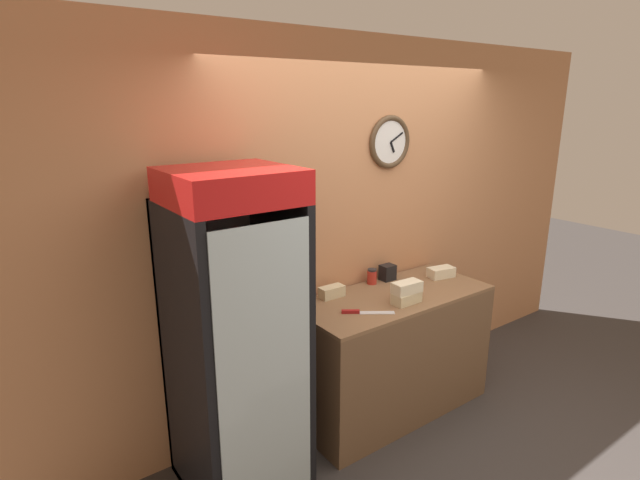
# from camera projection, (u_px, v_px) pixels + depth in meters

# --- Properties ---
(ground_plane) EXTENTS (14.00, 14.00, 0.00)m
(ground_plane) POSITION_uv_depth(u_px,v_px,m) (485.00, 472.00, 3.13)
(ground_plane) COLOR #383330
(wall_back) EXTENTS (5.20, 0.10, 2.70)m
(wall_back) POSITION_uv_depth(u_px,v_px,m) (362.00, 225.00, 3.74)
(wall_back) COLOR tan
(wall_back) RESTS_ON ground_plane
(prep_counter) EXTENTS (1.47, 0.64, 0.92)m
(prep_counter) POSITION_uv_depth(u_px,v_px,m) (391.00, 352.00, 3.69)
(prep_counter) COLOR brown
(prep_counter) RESTS_ON ground_plane
(beverage_cooler) EXTENTS (0.65, 0.69, 1.92)m
(beverage_cooler) POSITION_uv_depth(u_px,v_px,m) (231.00, 322.00, 2.83)
(beverage_cooler) COLOR black
(beverage_cooler) RESTS_ON ground_plane
(sandwich_stack_bottom) EXTENTS (0.21, 0.11, 0.08)m
(sandwich_stack_bottom) POSITION_uv_depth(u_px,v_px,m) (406.00, 298.00, 3.41)
(sandwich_stack_bottom) COLOR beige
(sandwich_stack_bottom) RESTS_ON prep_counter
(sandwich_stack_middle) EXTENTS (0.21, 0.12, 0.08)m
(sandwich_stack_middle) POSITION_uv_depth(u_px,v_px,m) (407.00, 287.00, 3.39)
(sandwich_stack_middle) COLOR beige
(sandwich_stack_middle) RESTS_ON sandwich_stack_bottom
(sandwich_flat_left) EXTENTS (0.18, 0.09, 0.08)m
(sandwich_flat_left) POSITION_uv_depth(u_px,v_px,m) (332.00, 292.00, 3.51)
(sandwich_flat_left) COLOR beige
(sandwich_flat_left) RESTS_ON prep_counter
(sandwich_flat_right) EXTENTS (0.22, 0.15, 0.08)m
(sandwich_flat_right) POSITION_uv_depth(u_px,v_px,m) (441.00, 272.00, 3.91)
(sandwich_flat_right) COLOR beige
(sandwich_flat_right) RESTS_ON prep_counter
(chefs_knife) EXTENTS (0.31, 0.23, 0.02)m
(chefs_knife) POSITION_uv_depth(u_px,v_px,m) (361.00, 312.00, 3.25)
(chefs_knife) COLOR silver
(chefs_knife) RESTS_ON prep_counter
(condiment_jar) EXTENTS (0.07, 0.07, 0.12)m
(condiment_jar) POSITION_uv_depth(u_px,v_px,m) (372.00, 276.00, 3.76)
(condiment_jar) COLOR #B72D23
(condiment_jar) RESTS_ON prep_counter
(napkin_dispenser) EXTENTS (0.11, 0.09, 0.12)m
(napkin_dispenser) POSITION_uv_depth(u_px,v_px,m) (388.00, 272.00, 3.84)
(napkin_dispenser) COLOR black
(napkin_dispenser) RESTS_ON prep_counter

